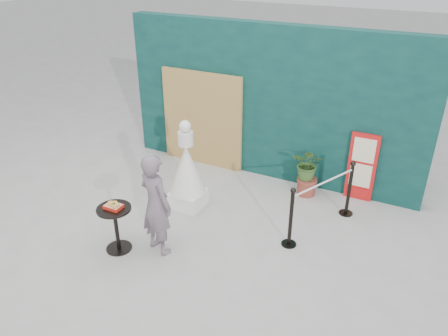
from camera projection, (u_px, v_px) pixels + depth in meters
ground at (188, 259)px, 6.61m from camera, size 60.00×60.00×0.00m
back_wall at (270, 104)px, 8.41m from camera, size 6.00×0.30×3.00m
bamboo_fence at (202, 119)px, 9.03m from camera, size 1.80×0.08×2.00m
woman at (156, 204)px, 6.45m from camera, size 0.69×0.55×1.63m
menu_board at (362, 167)px, 7.88m from camera, size 0.50×0.07×1.30m
statue at (187, 173)px, 7.64m from camera, size 0.64×0.64×1.65m
cafe_table at (116, 222)px, 6.60m from camera, size 0.52×0.52×0.75m
food_basket at (114, 206)px, 6.47m from camera, size 0.26×0.19×0.11m
planter at (308, 168)px, 8.06m from camera, size 0.56×0.48×0.95m
stanchion_barrier at (322, 203)px, 7.09m from camera, size 0.84×1.54×1.03m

